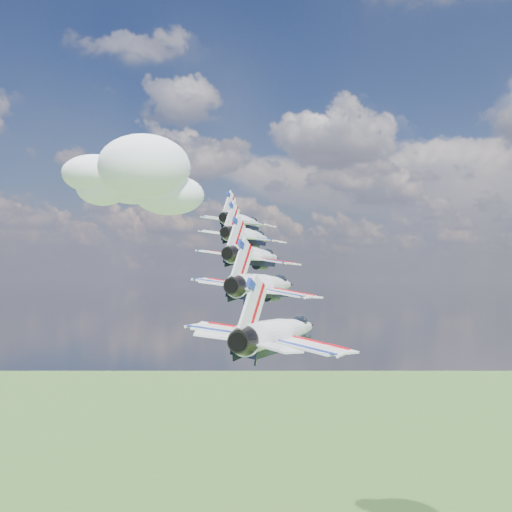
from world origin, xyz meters
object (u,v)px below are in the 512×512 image
Objects in this scene: jet_4 at (282,332)px; jet_2 at (256,256)px; jet_1 at (249,236)px; jet_0 at (244,222)px; jet_3 at (266,285)px.

jet_2 is at bearing 116.09° from jet_4.
jet_1 is at bearing 116.09° from jet_4.
jet_1 is 13.06m from jet_2.
jet_1 is at bearing -63.91° from jet_0.
jet_1 reaches higher than jet_3.
jet_1 is 1.00× the size of jet_3.
jet_1 is 39.19m from jet_4.
jet_0 is 52.25m from jet_4.
jet_1 is 1.00× the size of jet_2.
jet_0 is at bearing 116.09° from jet_4.
jet_2 is 1.00× the size of jet_4.
jet_2 reaches higher than jet_3.
jet_4 is at bearing -63.91° from jet_0.
jet_4 is (25.23, -28.62, -8.93)m from jet_1.
jet_0 is 13.06m from jet_1.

